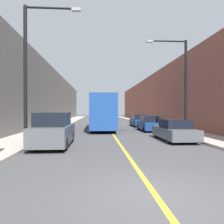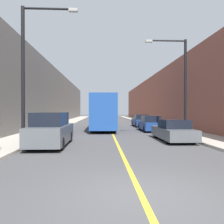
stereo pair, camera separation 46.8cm
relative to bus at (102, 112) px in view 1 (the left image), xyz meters
name	(u,v)px [view 1 (the left image)]	position (x,y,z in m)	size (l,w,h in m)	color
ground_plane	(155,194)	(0.81, -18.37, -1.91)	(200.00, 200.00, 0.00)	#474749
sidewalk_left	(65,123)	(-5.63, 11.63, -1.83)	(2.84, 72.00, 0.16)	#B2AA9E
sidewalk_right	(144,122)	(7.25, 11.63, -1.83)	(2.84, 72.00, 0.16)	#B2AA9E
building_row_left	(43,97)	(-9.05, 11.63, 2.32)	(4.00, 72.00, 8.45)	#66605B
building_row_right	(165,98)	(10.67, 11.63, 2.15)	(4.00, 72.00, 8.11)	brown
road_center_line	(105,123)	(0.81, 11.63, -1.90)	(0.16, 72.00, 0.01)	gold
bus	(102,112)	(0.00, 0.00, 0.00)	(2.47, 10.33, 3.58)	#1E4793
parked_suv_left	(54,131)	(-3.05, -10.93, -1.01)	(1.90, 4.72, 1.93)	#51565B
car_right_near	(174,131)	(4.70, -9.05, -1.25)	(1.87, 4.66, 1.45)	#51565B
car_right_mid	(150,124)	(4.70, -2.09, -1.22)	(1.81, 4.46, 1.53)	navy
car_right_far	(139,121)	(4.85, 4.06, -1.21)	(1.76, 4.69, 1.54)	navy
street_lamp_left	(31,64)	(-4.21, -11.28, 2.68)	(3.13, 0.24, 7.67)	black
street_lamp_right	(182,80)	(5.82, -7.53, 2.45)	(3.13, 0.24, 7.21)	black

